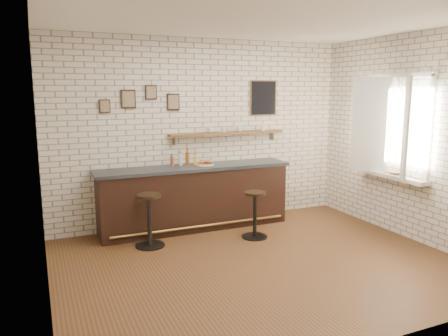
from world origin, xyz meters
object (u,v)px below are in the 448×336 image
Objects in this scene: bar_counter at (195,197)px; bar_stool_left at (149,219)px; sandwich_plate at (205,165)px; book_lower at (389,173)px; shelf_cup_c at (240,129)px; bar_stool_right at (255,213)px; shelf_cup_b at (224,130)px; ciabatta_sandwich at (206,162)px; bitters_bottle_amber at (187,158)px; bitters_bottle_brown at (172,161)px; shelf_cup_d at (263,128)px; condiment_bottle_yellow at (195,160)px; bitters_bottle_white at (181,160)px; book_upper at (390,172)px; shelf_cup_a at (211,130)px.

bar_counter is 1.03m from bar_stool_left.
sandwich_plate is 1.41× the size of book_lower.
bar_stool_left is at bearing 148.00° from book_lower.
shelf_cup_c is (0.71, 0.20, 0.53)m from sandwich_plate.
shelf_cup_c reaches higher than bar_stool_right.
shelf_cup_c is at bearing -75.40° from shelf_cup_b.
bitters_bottle_amber is at bearing 151.74° from ciabatta_sandwich.
bitters_bottle_brown is (-0.51, 0.14, 0.03)m from ciabatta_sandwich.
shelf_cup_d is at bearing 111.21° from book_lower.
condiment_bottle_yellow is at bearing 129.97° from sandwich_plate.
bar_stool_right is at bearing -47.70° from bitters_bottle_white.
bar_stool_left is at bearing -135.66° from bitters_bottle_white.
ciabatta_sandwich is 0.53m from bitters_bottle_brown.
ciabatta_sandwich is at bearing -47.78° from condiment_bottle_yellow.
bitters_bottle_brown is at bearing 164.82° from ciabatta_sandwich.
shelf_cup_b reaches higher than bitters_bottle_white.
ciabatta_sandwich is at bearing 132.06° from book_lower.
bitters_bottle_white is (-0.36, 0.14, 0.08)m from sandwich_plate.
shelf_cup_c is at bearing 161.99° from book_upper.
condiment_bottle_yellow reaches higher than book_lower.
shelf_cup_d is at bearing 9.78° from sandwich_plate.
bitters_bottle_white is at bearing -0.00° from bitters_bottle_brown.
bitters_bottle_brown is at bearing 108.34° from shelf_cup_b.
bitters_bottle_white reaches higher than sandwich_plate.
bar_stool_left is (-0.87, -0.53, -0.10)m from bar_counter.
bitters_bottle_amber is 0.79m from shelf_cup_b.
condiment_bottle_yellow is 1.35m from shelf_cup_d.
bitters_bottle_white is at bearing -180.00° from bitters_bottle_amber.
sandwich_plate is 1.48× the size of bitters_bottle_brown.
bitters_bottle_brown is at bearing 180.00° from condiment_bottle_yellow.
book_upper is at bearing -146.43° from shelf_cup_c.
bitters_bottle_brown is 0.91× the size of book_upper.
sandwich_plate is 2.75× the size of shelf_cup_d.
bitters_bottle_white is 0.89m from shelf_cup_b.
bar_stool_left is at bearing -144.19° from condiment_bottle_yellow.
book_upper is at bearing -14.21° from bar_stool_left.
bitters_bottle_brown is 0.25× the size of bar_stool_left.
book_lower is at bearing 114.82° from book_upper.
bitters_bottle_amber is (-0.07, 0.14, 0.61)m from bar_counter.
shelf_cup_a reaches higher than sandwich_plate.
bitters_bottle_brown is (-0.50, 0.14, 0.07)m from sandwich_plate.
bitters_bottle_amber is 0.14m from condiment_bottle_yellow.
condiment_bottle_yellow is (-0.12, 0.14, 0.07)m from sandwich_plate.
book_lower is (2.46, -1.40, -0.08)m from sandwich_plate.
shelf_cup_d is (1.65, 0.06, 0.46)m from bitters_bottle_brown.
bitters_bottle_brown is 0.89× the size of bitters_bottle_white.
bar_stool_right is at bearing -172.97° from book_upper.
bitters_bottle_brown is 0.25m from bitters_bottle_amber.
shelf_cup_a reaches higher than condiment_bottle_yellow.
shelf_cup_a reaches higher than bitters_bottle_amber.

